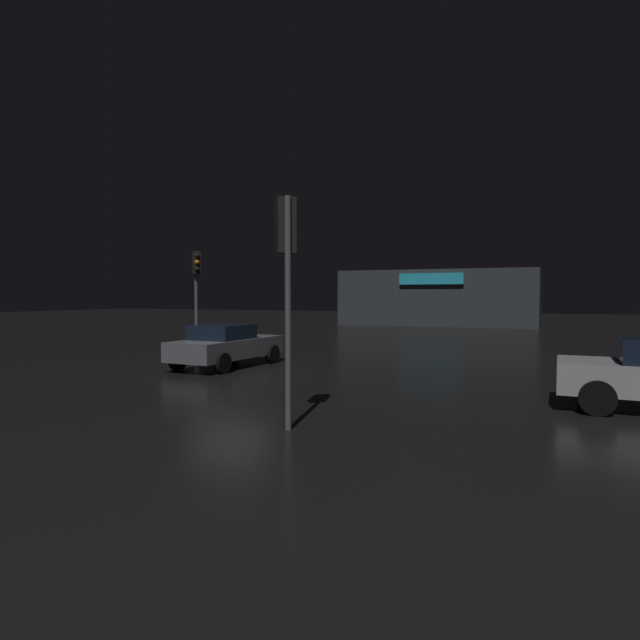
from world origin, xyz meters
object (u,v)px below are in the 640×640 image
object	(u,v)px
car_near	(226,345)
traffic_signal_opposite	(196,279)
store_building	(441,298)
traffic_signal_main	(286,252)

from	to	relation	value
car_near	traffic_signal_opposite	bearing A→B (deg)	134.46
traffic_signal_opposite	car_near	size ratio (longest dim) A/B	0.97
store_building	car_near	world-z (taller)	store_building
store_building	car_near	bearing A→B (deg)	-92.97
traffic_signal_opposite	car_near	distance (m)	6.53
traffic_signal_main	traffic_signal_opposite	world-z (taller)	traffic_signal_opposite
traffic_signal_opposite	traffic_signal_main	bearing A→B (deg)	-48.21
traffic_signal_main	traffic_signal_opposite	bearing A→B (deg)	131.79
store_building	car_near	size ratio (longest dim) A/B	3.40
store_building	traffic_signal_main	size ratio (longest dim) A/B	3.70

